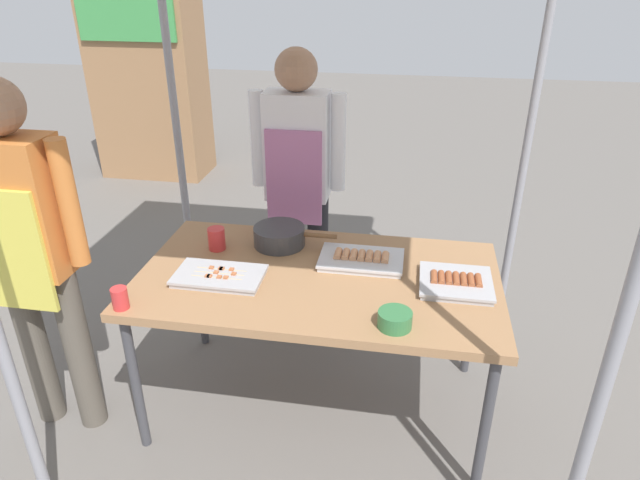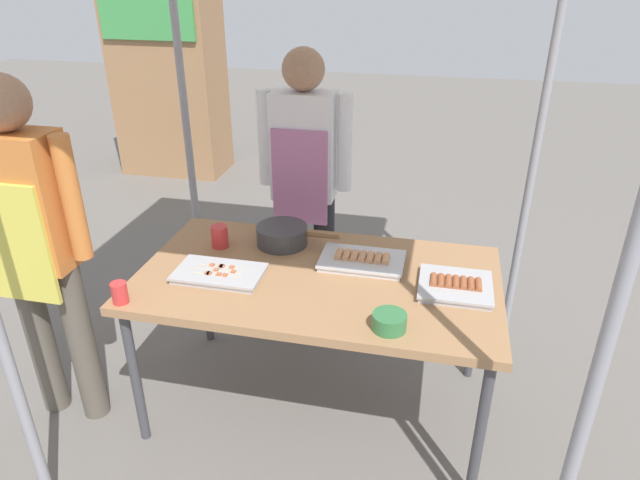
{
  "view_description": "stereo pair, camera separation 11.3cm",
  "coord_description": "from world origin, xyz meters",
  "px_view_note": "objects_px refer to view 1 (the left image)",
  "views": [
    {
      "loc": [
        0.37,
        -2.13,
        2.02
      ],
      "look_at": [
        0.0,
        0.05,
        0.9
      ],
      "focal_mm": 31.58,
      "sensor_mm": 36.0,
      "label": 1
    },
    {
      "loc": [
        0.49,
        -2.11,
        2.02
      ],
      "look_at": [
        0.0,
        0.05,
        0.9
      ],
      "focal_mm": 31.58,
      "sensor_mm": 36.0,
      "label": 2
    }
  ],
  "objects_px": {
    "tray_grilled_sausages": "(456,282)",
    "drink_cup_by_wok": "(120,298)",
    "condiment_bowl": "(395,319)",
    "drink_cup_near_edge": "(217,239)",
    "tray_pork_links": "(361,259)",
    "vendor_woman": "(298,172)",
    "stall_table": "(318,285)",
    "cooking_wok": "(280,235)",
    "customer_nearby": "(28,240)",
    "neighbor_stall_left": "(149,79)",
    "tray_meat_skewers": "(219,276)"
  },
  "relations": [
    {
      "from": "tray_meat_skewers",
      "to": "cooking_wok",
      "type": "xyz_separation_m",
      "value": [
        0.18,
        0.37,
        0.03
      ]
    },
    {
      "from": "stall_table",
      "to": "tray_meat_skewers",
      "type": "xyz_separation_m",
      "value": [
        -0.42,
        -0.11,
        0.07
      ]
    },
    {
      "from": "condiment_bowl",
      "to": "drink_cup_by_wok",
      "type": "height_order",
      "value": "drink_cup_by_wok"
    },
    {
      "from": "drink_cup_by_wok",
      "to": "neighbor_stall_left",
      "type": "height_order",
      "value": "neighbor_stall_left"
    },
    {
      "from": "stall_table",
      "to": "condiment_bowl",
      "type": "bearing_deg",
      "value": -43.36
    },
    {
      "from": "tray_pork_links",
      "to": "drink_cup_by_wok",
      "type": "bearing_deg",
      "value": -149.76
    },
    {
      "from": "tray_grilled_sausages",
      "to": "condiment_bowl",
      "type": "relative_size",
      "value": 2.32
    },
    {
      "from": "tray_grilled_sausages",
      "to": "customer_nearby",
      "type": "height_order",
      "value": "customer_nearby"
    },
    {
      "from": "cooking_wok",
      "to": "drink_cup_near_edge",
      "type": "relative_size",
      "value": 3.79
    },
    {
      "from": "tray_meat_skewers",
      "to": "drink_cup_by_wok",
      "type": "distance_m",
      "value": 0.42
    },
    {
      "from": "tray_pork_links",
      "to": "drink_cup_near_edge",
      "type": "relative_size",
      "value": 3.56
    },
    {
      "from": "stall_table",
      "to": "neighbor_stall_left",
      "type": "bearing_deg",
      "value": 125.51
    },
    {
      "from": "vendor_woman",
      "to": "condiment_bowl",
      "type": "bearing_deg",
      "value": 119.27
    },
    {
      "from": "drink_cup_near_edge",
      "to": "vendor_woman",
      "type": "distance_m",
      "value": 0.65
    },
    {
      "from": "tray_pork_links",
      "to": "neighbor_stall_left",
      "type": "relative_size",
      "value": 0.2
    },
    {
      "from": "tray_pork_links",
      "to": "condiment_bowl",
      "type": "distance_m",
      "value": 0.51
    },
    {
      "from": "condiment_bowl",
      "to": "customer_nearby",
      "type": "relative_size",
      "value": 0.08
    },
    {
      "from": "tray_grilled_sausages",
      "to": "drink_cup_by_wok",
      "type": "bearing_deg",
      "value": -163.39
    },
    {
      "from": "tray_pork_links",
      "to": "condiment_bowl",
      "type": "relative_size",
      "value": 2.91
    },
    {
      "from": "drink_cup_near_edge",
      "to": "vendor_woman",
      "type": "height_order",
      "value": "vendor_woman"
    },
    {
      "from": "stall_table",
      "to": "cooking_wok",
      "type": "bearing_deg",
      "value": 132.19
    },
    {
      "from": "condiment_bowl",
      "to": "drink_cup_near_edge",
      "type": "height_order",
      "value": "drink_cup_near_edge"
    },
    {
      "from": "tray_pork_links",
      "to": "drink_cup_near_edge",
      "type": "distance_m",
      "value": 0.7
    },
    {
      "from": "tray_meat_skewers",
      "to": "neighbor_stall_left",
      "type": "xyz_separation_m",
      "value": [
        -1.8,
        3.22,
        0.19
      ]
    },
    {
      "from": "cooking_wok",
      "to": "drink_cup_by_wok",
      "type": "relative_size",
      "value": 4.51
    },
    {
      "from": "cooking_wok",
      "to": "vendor_woman",
      "type": "distance_m",
      "value": 0.49
    },
    {
      "from": "stall_table",
      "to": "vendor_woman",
      "type": "distance_m",
      "value": 0.81
    },
    {
      "from": "stall_table",
      "to": "cooking_wok",
      "type": "height_order",
      "value": "cooking_wok"
    },
    {
      "from": "stall_table",
      "to": "tray_meat_skewers",
      "type": "relative_size",
      "value": 4.12
    },
    {
      "from": "drink_cup_by_wok",
      "to": "tray_meat_skewers",
      "type": "bearing_deg",
      "value": 41.5
    },
    {
      "from": "tray_pork_links",
      "to": "condiment_bowl",
      "type": "xyz_separation_m",
      "value": [
        0.18,
        -0.48,
        0.01
      ]
    },
    {
      "from": "customer_nearby",
      "to": "cooking_wok",
      "type": "bearing_deg",
      "value": 30.92
    },
    {
      "from": "cooking_wok",
      "to": "customer_nearby",
      "type": "height_order",
      "value": "customer_nearby"
    },
    {
      "from": "drink_cup_near_edge",
      "to": "tray_grilled_sausages",
      "type": "bearing_deg",
      "value": -8.13
    },
    {
      "from": "tray_meat_skewers",
      "to": "stall_table",
      "type": "bearing_deg",
      "value": 14.9
    },
    {
      "from": "stall_table",
      "to": "customer_nearby",
      "type": "height_order",
      "value": "customer_nearby"
    },
    {
      "from": "stall_table",
      "to": "cooking_wok",
      "type": "distance_m",
      "value": 0.37
    },
    {
      "from": "tray_grilled_sausages",
      "to": "cooking_wok",
      "type": "relative_size",
      "value": 0.75
    },
    {
      "from": "neighbor_stall_left",
      "to": "tray_grilled_sausages",
      "type": "bearing_deg",
      "value": -47.78
    },
    {
      "from": "tray_grilled_sausages",
      "to": "drink_cup_near_edge",
      "type": "xyz_separation_m",
      "value": [
        -1.12,
        0.16,
        0.03
      ]
    },
    {
      "from": "condiment_bowl",
      "to": "drink_cup_by_wok",
      "type": "xyz_separation_m",
      "value": [
        -1.09,
        -0.06,
        0.01
      ]
    },
    {
      "from": "drink_cup_by_wok",
      "to": "tray_pork_links",
      "type": "bearing_deg",
      "value": 30.24
    },
    {
      "from": "tray_grilled_sausages",
      "to": "cooking_wok",
      "type": "height_order",
      "value": "cooking_wok"
    },
    {
      "from": "cooking_wok",
      "to": "drink_cup_near_edge",
      "type": "bearing_deg",
      "value": -162.06
    },
    {
      "from": "tray_pork_links",
      "to": "neighbor_stall_left",
      "type": "height_order",
      "value": "neighbor_stall_left"
    },
    {
      "from": "cooking_wok",
      "to": "vendor_woman",
      "type": "bearing_deg",
      "value": 90.36
    },
    {
      "from": "tray_grilled_sausages",
      "to": "drink_cup_by_wok",
      "type": "height_order",
      "value": "drink_cup_by_wok"
    },
    {
      "from": "condiment_bowl",
      "to": "neighbor_stall_left",
      "type": "height_order",
      "value": "neighbor_stall_left"
    },
    {
      "from": "condiment_bowl",
      "to": "drink_cup_near_edge",
      "type": "distance_m",
      "value": 1.01
    },
    {
      "from": "condiment_bowl",
      "to": "neighbor_stall_left",
      "type": "distance_m",
      "value": 4.31
    }
  ]
}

